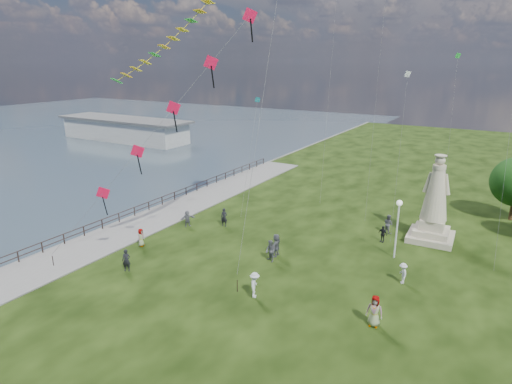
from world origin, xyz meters
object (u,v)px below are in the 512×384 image
Objects in this scene: statue at (434,209)px; person_0 at (126,260)px; person_5 at (187,218)px; person_4 at (375,311)px; lamppost at (398,217)px; person_6 at (224,217)px; person_9 at (383,234)px; person_2 at (255,285)px; person_11 at (276,245)px; person_7 at (388,224)px; person_10 at (141,237)px; pier_pavilion at (124,129)px; person_1 at (270,251)px; person_8 at (403,273)px.

person_0 is (-18.36, -17.62, -2.00)m from statue.
person_5 is (-20.24, -8.31, -2.07)m from statue.
lamppost is at bearing 91.89° from person_4.
person_9 is (13.79, 3.91, -0.14)m from person_6.
person_2 is at bearing -178.85° from person_4.
person_0 is 11.45m from person_11.
person_7 reaches higher than person_0.
lamppost is 3.12× the size of person_10.
lamppost is 3.09× the size of person_5.
person_6 is at bearing -38.39° from person_10.
person_9 is (58.67, -25.64, -1.10)m from pier_pavilion.
lamppost reaches higher than person_7.
person_7 is at bearing -64.94° from person_10.
person_6 is 7.89m from person_11.
person_11 reaches higher than person_5.
person_4 is (17.69, 2.48, 0.13)m from person_0.
statue is 4.31× the size of person_1.
person_5 is at bearing 72.29° from person_0.
statue is 4.30× the size of person_6.
person_9 is at bearing 16.05° from person_0.
person_10 is at bearing 56.37° from person_2.
person_1 is 10.44m from person_9.
person_5 is (-11.92, 7.64, -0.10)m from person_2.
person_8 is at bearing -94.62° from statue.
person_7 is (58.56, -23.36, -0.97)m from pier_pavilion.
person_1 is at bearing 3.03° from person_11.
person_5 is (-10.28, 2.52, -0.10)m from person_1.
person_4 reaches higher than person_1.
person_7 is (6.36, 10.47, -0.00)m from person_1.
person_2 is 0.90× the size of person_4.
person_8 is (7.94, 6.84, -0.12)m from person_2.
statue is 4.07× the size of person_11.
pier_pavilion reaches higher than person_5.
person_9 is 0.96× the size of person_10.
person_7 is at bearing -176.54° from statue.
person_5 is 1.01× the size of person_10.
person_5 reaches higher than person_10.
person_0 is at bearing -48.60° from person_11.
person_4 is at bearing -21.18° from person_0.
pier_pavilion is 66.29m from statue.
person_9 is at bearing 3.03° from person_6.
person_5 is 10.28m from person_11.
person_7 is (16.64, 7.95, 0.09)m from person_5.
pier_pavilion is at bearing 107.99° from person_0.
lamppost reaches higher than person_6.
person_10 is (-20.71, -13.82, -2.08)m from statue.
statue is at bearing -142.68° from person_7.
person_2 is 0.95× the size of person_11.
person_8 reaches higher than person_9.
person_0 is at bearing -92.72° from person_8.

